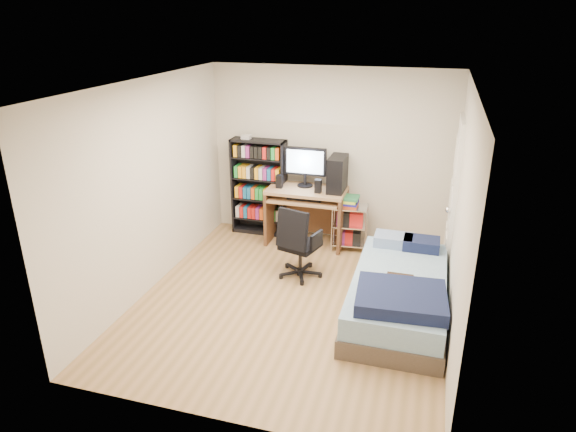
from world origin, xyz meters
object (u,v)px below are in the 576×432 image
(computer_desk, at_px, (315,194))
(office_chair, at_px, (299,255))
(bed, at_px, (399,293))
(media_shelf, at_px, (259,186))

(computer_desk, bearing_deg, office_chair, -87.19)
(office_chair, xyz_separation_m, bed, (1.30, -0.54, -0.04))
(media_shelf, height_order, computer_desk, media_shelf)
(computer_desk, height_order, bed, computer_desk)
(bed, bearing_deg, media_shelf, 141.92)
(media_shelf, height_order, bed, media_shelf)
(media_shelf, xyz_separation_m, office_chair, (0.95, -1.23, -0.44))
(computer_desk, distance_m, bed, 2.18)
(media_shelf, bearing_deg, bed, -38.08)
(office_chair, bearing_deg, computer_desk, 108.84)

